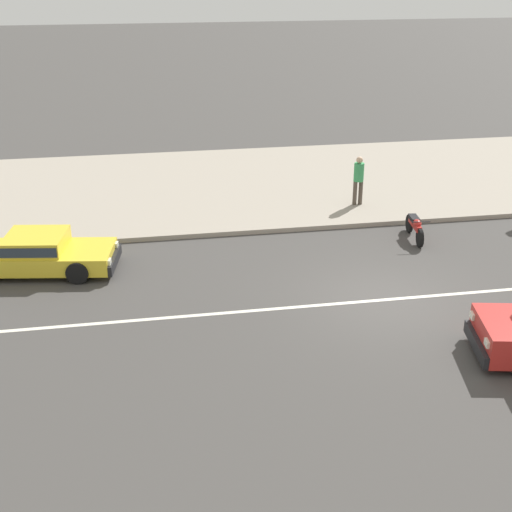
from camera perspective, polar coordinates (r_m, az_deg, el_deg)
ground_plane at (r=18.36m, az=10.35°, el=-3.46°), size 160.00×160.00×0.00m
lane_centre_stripe at (r=18.36m, az=10.35°, el=-3.45°), size 50.40×0.14×0.01m
kerb_strip at (r=27.32m, az=3.20°, el=5.96°), size 68.00×10.00×0.15m
sedan_yellow_2 at (r=20.39m, az=-17.14°, el=0.25°), size 4.53×2.38×1.06m
motorcycle_0 at (r=22.25m, az=12.60°, el=2.32°), size 0.56×1.81×0.80m
pedestrian_near_clock at (r=24.47m, az=8.21°, el=6.29°), size 0.34×0.34×1.68m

